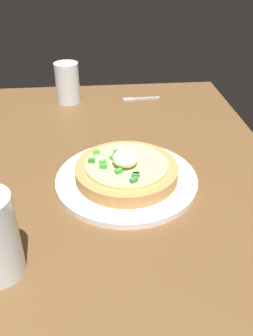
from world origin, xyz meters
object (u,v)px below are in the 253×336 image
cup_far (68,85)px  fork (138,99)px  pizza (126,170)px  plate (127,179)px

cup_far → fork: cup_far is taller
pizza → fork: (39.84, -7.00, -2.59)cm
cup_far → pizza: bearing=-163.0°
pizza → cup_far: 42.24cm
pizza → cup_far: cup_far is taller
fork → plate: bearing=76.9°
plate → pizza: size_ratio=1.39×
plate → cup_far: 42.37cm
cup_far → fork: size_ratio=1.03×
plate → cup_far: (40.31, 12.34, 4.22)cm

